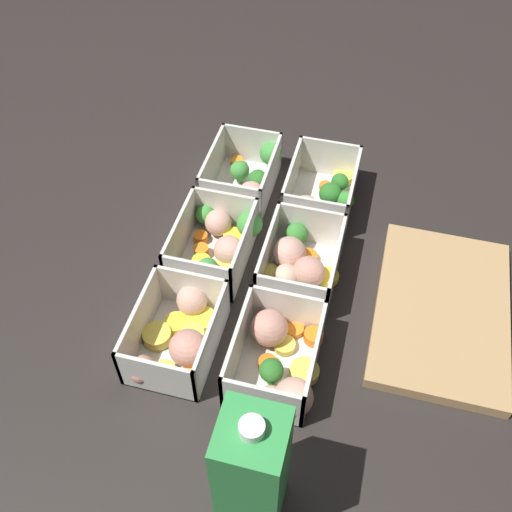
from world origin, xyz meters
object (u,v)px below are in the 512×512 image
Objects in this scene: container_near_left at (242,179)px; container_near_center at (220,242)px; container_far_right at (279,362)px; juice_carton at (252,471)px; container_near_right at (179,336)px; container_far_center at (296,265)px; container_far_left at (322,198)px.

container_near_left and container_near_center have the same top height.
container_near_center is 0.91× the size of container_far_right.
container_far_right is 0.18m from juice_carton.
container_near_right is at bearing 0.05° from container_near_left.
container_far_right is at bearing 4.20° from container_far_center.
container_near_right is at bearing -38.51° from container_far_center.
container_near_center is at bearing 178.56° from container_near_right.
container_near_right and container_far_center have the same top height.
container_near_left and container_far_center have the same top height.
container_near_right and container_far_right have the same top height.
juice_carton is at bearing 3.49° from container_far_right.
container_near_right is 1.05× the size of container_far_right.
juice_carton reaches higher than container_far_center.
container_near_left and container_near_right have the same top height.
juice_carton reaches higher than container_far_left.
container_far_center is 0.34m from juice_carton.
juice_carton reaches higher than container_near_right.
container_far_right is at bearing 0.09° from container_far_left.
container_far_right is 0.82× the size of juice_carton.
container_near_left is at bearing -156.78° from container_far_right.
container_far_center is 0.73× the size of juice_carton.
container_far_left is at bearing 175.52° from container_far_center.
container_near_center is 0.87× the size of container_near_right.
container_near_right is 1.04× the size of container_far_left.
container_near_left and container_far_right have the same top height.
container_near_center is 1.01× the size of container_far_center.
container_far_center is at bearing 141.49° from container_near_right.
container_far_left is (-0.30, 0.14, 0.00)m from container_near_right.
juice_carton is (0.33, 0.02, 0.07)m from container_far_center.
container_near_right is 0.14m from container_far_right.
container_near_center and container_far_right have the same top height.
container_near_left is 1.08× the size of container_near_center.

